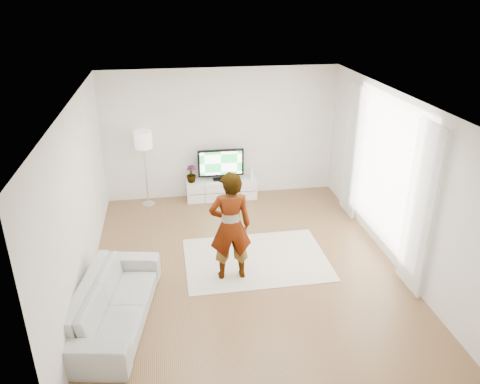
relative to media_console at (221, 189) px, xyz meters
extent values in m
plane|color=olive|center=(0.04, -2.76, -0.21)|extent=(6.00, 6.00, 0.00)
plane|color=white|center=(0.04, -2.76, 2.59)|extent=(6.00, 6.00, 0.00)
cube|color=white|center=(-2.46, -2.76, 1.19)|extent=(0.02, 6.00, 2.80)
cube|color=white|center=(2.54, -2.76, 1.19)|extent=(0.02, 6.00, 2.80)
cube|color=white|center=(0.04, 0.24, 1.19)|extent=(5.00, 0.02, 2.80)
cube|color=white|center=(0.04, -5.76, 1.19)|extent=(5.00, 0.02, 2.80)
cube|color=white|center=(2.52, -2.46, 1.24)|extent=(0.01, 2.60, 2.50)
cube|color=white|center=(2.44, -3.76, 1.14)|extent=(0.04, 0.70, 2.60)
cube|color=white|center=(2.44, -1.16, 1.14)|extent=(0.04, 0.70, 2.60)
cube|color=white|center=(0.00, 0.00, 0.00)|extent=(1.52, 0.43, 0.43)
cube|color=black|center=(0.00, -0.22, 0.00)|extent=(1.48, 0.00, 0.01)
cube|color=black|center=(-0.38, -0.22, 0.00)|extent=(0.01, 0.00, 0.38)
cube|color=black|center=(0.38, -0.22, 0.00)|extent=(0.01, 0.00, 0.38)
cube|color=black|center=(0.00, 0.03, 0.22)|extent=(0.35, 0.19, 0.02)
cube|color=black|center=(0.00, 0.03, 0.27)|extent=(0.07, 0.04, 0.07)
cube|color=black|center=(0.00, 0.03, 0.60)|extent=(0.99, 0.05, 0.60)
cube|color=green|center=(0.00, 0.00, 0.60)|extent=(0.90, 0.01, 0.51)
cube|color=white|center=(0.67, 0.00, 0.33)|extent=(0.06, 0.17, 0.23)
cube|color=#4CB2FF|center=(0.67, -0.09, 0.35)|extent=(0.01, 0.00, 0.13)
imported|color=#3F7238|center=(-0.65, 0.00, 0.40)|extent=(0.22, 0.22, 0.37)
cube|color=beige|center=(0.27, -2.61, -0.21)|extent=(2.43, 1.75, 0.01)
imported|color=#334772|center=(-0.23, -3.04, 0.70)|extent=(0.66, 0.44, 1.81)
imported|color=silver|center=(-1.97, -3.88, 0.11)|extent=(1.26, 2.36, 0.65)
cylinder|color=silver|center=(-1.59, -0.06, -0.20)|extent=(0.28, 0.28, 0.02)
cylinder|color=silver|center=(-1.59, -0.06, 0.43)|extent=(0.04, 0.04, 1.25)
cylinder|color=white|center=(-1.59, -0.06, 1.23)|extent=(0.36, 0.36, 0.35)
camera|label=1|loc=(-1.10, -9.35, 4.13)|focal=35.00mm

